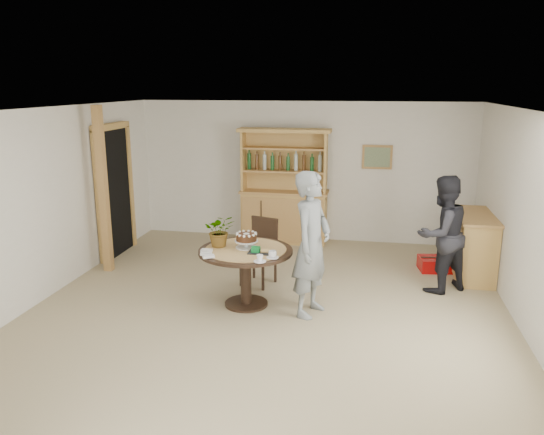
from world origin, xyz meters
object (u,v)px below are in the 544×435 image
at_px(dining_chair, 261,247).
at_px(red_suitcase, 439,264).
at_px(hutch, 284,204).
at_px(teen_boy, 312,244).
at_px(dining_table, 246,260).
at_px(sideboard, 473,245).
at_px(adult_person, 442,234).

bearing_deg(dining_chair, red_suitcase, 39.25).
bearing_deg(hutch, teen_boy, -74.56).
distance_m(dining_table, teen_boy, 0.91).
distance_m(sideboard, dining_chair, 3.15).
relative_size(dining_chair, teen_boy, 0.53).
bearing_deg(adult_person, sideboard, -164.34).
xyz_separation_m(dining_table, teen_boy, (0.85, -0.10, 0.29)).
height_order(adult_person, red_suitcase, adult_person).
relative_size(sideboard, red_suitcase, 1.94).
bearing_deg(sideboard, dining_chair, -164.09).
xyz_separation_m(sideboard, teen_boy, (-2.20, -1.79, 0.43)).
height_order(sideboard, dining_chair, dining_chair).
relative_size(hutch, teen_boy, 1.14).
distance_m(dining_chair, teen_boy, 1.29).
bearing_deg(teen_boy, adult_person, -37.90).
relative_size(hutch, adult_person, 1.26).
height_order(dining_table, red_suitcase, dining_table).
height_order(hutch, dining_chair, hutch).
relative_size(sideboard, adult_person, 0.78).
height_order(teen_boy, red_suitcase, teen_boy).
relative_size(dining_table, teen_boy, 0.67).
bearing_deg(red_suitcase, dining_chair, -167.04).
xyz_separation_m(dining_table, adult_person, (2.50, 0.99, 0.21)).
xyz_separation_m(dining_table, dining_chair, (0.02, 0.83, -0.07)).
height_order(hutch, red_suitcase, hutch).
height_order(dining_chair, adult_person, adult_person).
relative_size(hutch, dining_table, 1.70).
height_order(hutch, sideboard, hutch).
bearing_deg(teen_boy, hutch, 34.26).
bearing_deg(adult_person, dining_chair, -32.67).
height_order(dining_chair, teen_boy, teen_boy).
bearing_deg(hutch, dining_table, -90.26).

